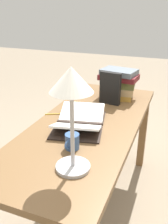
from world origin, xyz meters
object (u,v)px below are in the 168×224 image
object	(u,v)px
open_book	(79,121)
book_standing_upright	(110,88)
book_stack_tall	(118,83)
coffee_mug	(72,141)
reading_lamp	(71,92)
pencil	(57,114)

from	to	relation	value
open_book	book_standing_upright	bearing A→B (deg)	157.39
open_book	book_standing_upright	distance (m)	0.43
book_stack_tall	coffee_mug	size ratio (longest dim) A/B	2.98
reading_lamp	open_book	bearing A→B (deg)	-161.23
open_book	pencil	bearing A→B (deg)	-126.16
book_standing_upright	book_stack_tall	bearing A→B (deg)	-179.55
book_standing_upright	reading_lamp	size ratio (longest dim) A/B	0.51
pencil	book_stack_tall	bearing A→B (deg)	148.61
book_stack_tall	pencil	bearing A→B (deg)	-31.39
book_standing_upright	reading_lamp	xyz separation A→B (m)	(0.83, 0.07, 0.25)
book_standing_upright	pencil	xyz separation A→B (m)	(0.32, -0.28, -0.12)
coffee_mug	pencil	bearing A→B (deg)	-142.41
book_standing_upright	pencil	distance (m)	0.44
reading_lamp	pencil	distance (m)	0.71
book_stack_tall	pencil	world-z (taller)	book_stack_tall
reading_lamp	coffee_mug	distance (m)	0.37
open_book	coffee_mug	world-z (taller)	coffee_mug
book_standing_upright	pencil	bearing A→B (deg)	-32.82
open_book	reading_lamp	xyz separation A→B (m)	(0.42, 0.14, 0.34)
open_book	reading_lamp	size ratio (longest dim) A/B	1.03
book_stack_tall	book_standing_upright	distance (m)	0.16
book_stack_tall	coffee_mug	bearing A→B (deg)	-1.54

